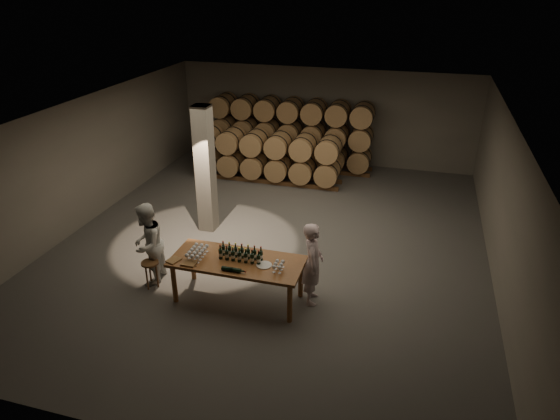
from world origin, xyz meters
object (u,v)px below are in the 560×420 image
(plate, at_px, (264,265))
(person_man, at_px, (313,263))
(bottle_cluster, at_px, (241,255))
(tasting_table, at_px, (237,265))
(person_woman, at_px, (147,244))
(notebook_near, at_px, (189,263))
(stool, at_px, (150,267))

(plate, height_order, person_man, person_man)
(bottle_cluster, bearing_deg, tasting_table, -147.76)
(tasting_table, xyz_separation_m, person_man, (1.43, 0.35, 0.06))
(tasting_table, bearing_deg, person_woman, 177.05)
(notebook_near, distance_m, person_woman, 1.27)
(person_man, height_order, person_woman, person_woman)
(bottle_cluster, height_order, person_woman, person_woman)
(stool, bearing_deg, plate, 1.38)
(notebook_near, relative_size, person_man, 0.16)
(tasting_table, distance_m, bottle_cluster, 0.23)
(notebook_near, bearing_deg, person_woman, 158.13)
(plate, xyz_separation_m, stool, (-2.45, -0.06, -0.42))
(tasting_table, height_order, person_woman, person_woman)
(stool, distance_m, person_man, 3.36)
(bottle_cluster, relative_size, person_woman, 0.48)
(tasting_table, xyz_separation_m, stool, (-1.88, -0.10, -0.31))
(stool, xyz_separation_m, person_man, (3.31, 0.45, 0.37))
(stool, relative_size, person_woman, 0.34)
(person_man, relative_size, person_woman, 0.96)
(notebook_near, bearing_deg, plate, 14.78)
(tasting_table, height_order, notebook_near, notebook_near)
(bottle_cluster, distance_m, person_man, 1.41)
(stool, bearing_deg, notebook_near, -15.41)
(tasting_table, relative_size, person_man, 1.51)
(bottle_cluster, bearing_deg, person_woman, 178.25)
(bottle_cluster, xyz_separation_m, stool, (-1.94, -0.14, -0.52))
(notebook_near, distance_m, person_man, 2.39)
(person_woman, bearing_deg, tasting_table, 79.95)
(stool, height_order, person_man, person_man)
(bottle_cluster, relative_size, plate, 2.84)
(person_man, bearing_deg, person_woman, 83.43)
(plate, relative_size, stool, 0.50)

